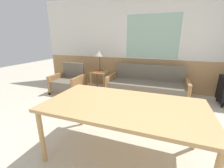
{
  "coord_description": "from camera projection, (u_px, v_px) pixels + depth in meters",
  "views": [
    {
      "loc": [
        0.4,
        -1.91,
        1.51
      ],
      "look_at": [
        -0.72,
        1.15,
        0.52
      ],
      "focal_mm": 24.0,
      "sensor_mm": 36.0,
      "label": 1
    }
  ],
  "objects": [
    {
      "name": "ground_plane",
      "position": [
        130.0,
        142.0,
        2.29
      ],
      "size": [
        16.0,
        16.0,
        0.0
      ],
      "primitive_type": "plane",
      "color": "beige"
    },
    {
      "name": "table_lamp",
      "position": [
        100.0,
        54.0,
        4.27
      ],
      "size": [
        0.29,
        0.29,
        0.61
      ],
      "color": "#262628",
      "rests_on": "side_table"
    },
    {
      "name": "couch",
      "position": [
        146.0,
        87.0,
        4.05
      ],
      "size": [
        2.06,
        0.84,
        0.82
      ],
      "color": "#9E7042",
      "rests_on": "ground_plane"
    },
    {
      "name": "armchair",
      "position": [
        69.0,
        84.0,
        4.34
      ],
      "size": [
        0.84,
        0.73,
        0.82
      ],
      "rotation": [
        0.0,
        0.0,
        0.28
      ],
      "color": "#9E7042",
      "rests_on": "ground_plane"
    },
    {
      "name": "book_stack",
      "position": [
        98.0,
        71.0,
        4.26
      ],
      "size": [
        0.24,
        0.19,
        0.04
      ],
      "color": "gold",
      "rests_on": "side_table"
    },
    {
      "name": "wall_back",
      "position": [
        153.0,
        44.0,
        4.25
      ],
      "size": [
        7.2,
        0.09,
        2.7
      ],
      "color": "tan",
      "rests_on": "ground_plane"
    },
    {
      "name": "side_table",
      "position": [
        100.0,
        75.0,
        4.37
      ],
      "size": [
        0.46,
        0.46,
        0.6
      ],
      "color": "#9E7042",
      "rests_on": "ground_plane"
    },
    {
      "name": "dining_table",
      "position": [
        124.0,
        108.0,
        1.84
      ],
      "size": [
        1.94,
        1.02,
        0.75
      ],
      "color": "tan",
      "rests_on": "ground_plane"
    }
  ]
}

